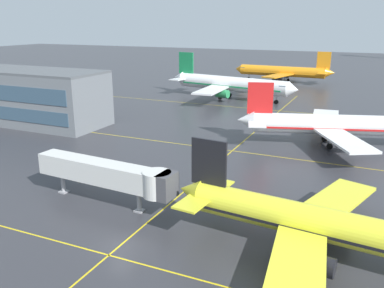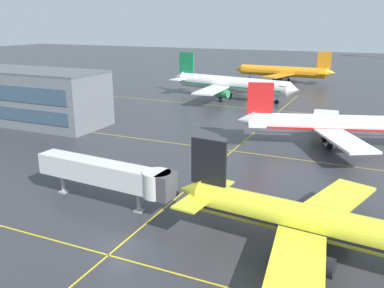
% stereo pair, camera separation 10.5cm
% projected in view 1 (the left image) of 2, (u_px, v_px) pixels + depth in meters
% --- Properties ---
extents(ground_plane, '(600.00, 600.00, 0.00)m').
position_uv_depth(ground_plane, '(120.00, 246.00, 42.28)').
color(ground_plane, '#333338').
extents(airliner_front_gate, '(32.79, 28.14, 10.19)m').
position_uv_depth(airliner_front_gate, '(324.00, 225.00, 39.23)').
color(airliner_front_gate, yellow).
rests_on(airliner_front_gate, ground).
extents(airliner_second_row, '(36.17, 30.89, 11.48)m').
position_uv_depth(airliner_second_row, '(337.00, 125.00, 75.28)').
color(airliner_second_row, white).
rests_on(airliner_second_row, ground).
extents(airliner_third_row, '(41.53, 35.37, 12.95)m').
position_uv_depth(airliner_third_row, '(230.00, 84.00, 121.15)').
color(airliner_third_row, white).
rests_on(airliner_third_row, ground).
extents(airliner_far_left_stand, '(37.87, 32.67, 11.78)m').
position_uv_depth(airliner_far_left_stand, '(283.00, 72.00, 154.49)').
color(airliner_far_left_stand, orange).
rests_on(airliner_far_left_stand, ground).
extents(taxiway_markings, '(131.49, 123.51, 0.01)m').
position_uv_depth(taxiway_markings, '(232.00, 151.00, 73.19)').
color(taxiway_markings, yellow).
rests_on(taxiway_markings, ground).
extents(jet_bridge, '(19.91, 4.14, 5.58)m').
position_uv_depth(jet_bridge, '(113.00, 175.00, 50.38)').
color(jet_bridge, silver).
rests_on(jet_bridge, ground).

